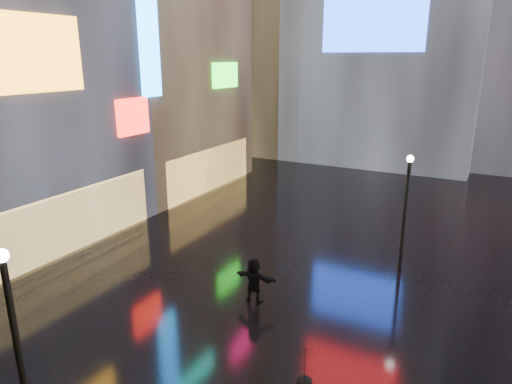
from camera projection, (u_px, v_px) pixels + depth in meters
The scene contains 7 objects.
ground at pixel (331, 248), 22.73m from camera, with size 140.00×140.00×0.00m, color black.
building_left_far at pixel (148, 29), 31.87m from camera, with size 10.28×12.00×22.00m.
tower_flank_left at pixel (274, 15), 43.95m from camera, with size 10.00×10.00×26.00m, color black.
lamp_near at pixel (16, 341), 10.35m from camera, with size 0.30×0.30×5.20m.
lamp_far at pixel (405, 207), 19.64m from camera, with size 0.30×0.30×5.20m.
pedestrian_5 at pixel (254, 280), 17.49m from camera, with size 1.69×0.54×1.82m, color black.
umbrella_2 at pixel (305, 362), 10.83m from camera, with size 0.95×0.97×0.87m, color black.
Camera 1 is at (6.53, -0.30, 9.13)m, focal length 32.00 mm.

